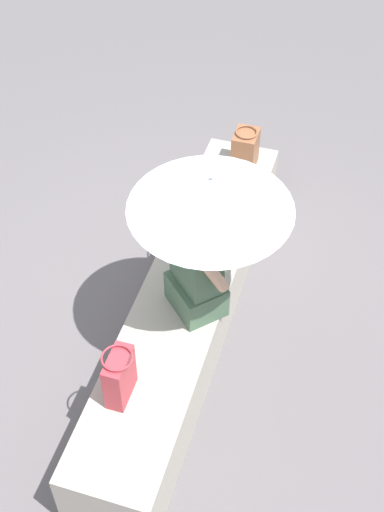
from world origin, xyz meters
TOP-DOWN VIEW (x-y plane):
  - ground_plane at (0.00, 0.00)m, footprint 14.00×14.00m
  - stone_bench at (0.00, 0.00)m, footprint 3.06×0.55m
  - person_seated at (0.17, 0.11)m, footprint 0.47×0.48m
  - parasol at (0.12, 0.17)m, footprint 0.94×0.94m
  - handbag_black at (-0.49, -0.07)m, footprint 0.30×0.22m
  - tote_bag_canvas at (0.92, -0.11)m, footprint 0.24×0.18m
  - shoulder_bag_spare at (-1.27, 0.06)m, footprint 0.22×0.17m

SIDE VIEW (x-z plane):
  - ground_plane at x=0.00m, z-range 0.00..0.00m
  - stone_bench at x=0.00m, z-range 0.00..0.47m
  - handbag_black at x=-0.49m, z-range 0.47..0.74m
  - shoulder_bag_spare at x=-1.27m, z-range 0.47..0.79m
  - tote_bag_canvas at x=0.92m, z-range 0.47..0.83m
  - person_seated at x=0.17m, z-range 0.41..1.31m
  - parasol at x=0.12m, z-range 0.86..1.91m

